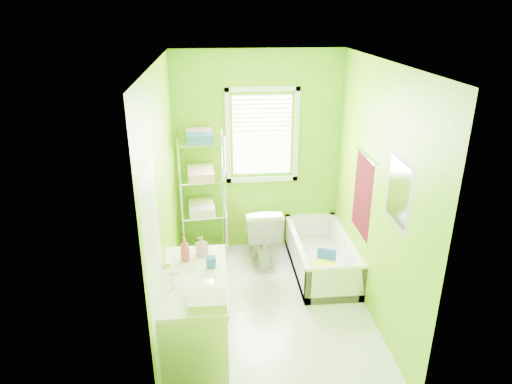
{
  "coord_description": "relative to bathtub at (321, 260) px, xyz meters",
  "views": [
    {
      "loc": [
        -0.55,
        -4.09,
        3.06
      ],
      "look_at": [
        -0.14,
        0.25,
        1.27
      ],
      "focal_mm": 32.0,
      "sensor_mm": 36.0,
      "label": 1
    }
  ],
  "objects": [
    {
      "name": "bathtub",
      "position": [
        0.0,
        0.0,
        0.0
      ],
      "size": [
        0.68,
        1.45,
        0.47
      ],
      "color": "white",
      "rests_on": "ground"
    },
    {
      "name": "vanity",
      "position": [
        -1.48,
        -1.36,
        0.31
      ],
      "size": [
        0.58,
        1.14,
        1.09
      ],
      "color": "white",
      "rests_on": "ground"
    },
    {
      "name": "wire_shelf_unit",
      "position": [
        -1.42,
        0.48,
        0.88
      ],
      "size": [
        0.59,
        0.47,
        1.68
      ],
      "color": "silver",
      "rests_on": "ground"
    },
    {
      "name": "ground",
      "position": [
        -0.71,
        -0.71,
        -0.15
      ],
      "size": [
        2.9,
        2.9,
        0.0
      ],
      "primitive_type": "plane",
      "color": "silver",
      "rests_on": "ground"
    },
    {
      "name": "door",
      "position": [
        -1.75,
        -1.7,
        0.85
      ],
      "size": [
        0.09,
        0.8,
        2.0
      ],
      "color": "white",
      "rests_on": "ground"
    },
    {
      "name": "toilet",
      "position": [
        -0.71,
        0.31,
        0.25
      ],
      "size": [
        0.48,
        0.8,
        0.8
      ],
      "primitive_type": "imported",
      "rotation": [
        0.0,
        0.0,
        3.18
      ],
      "color": "white",
      "rests_on": "ground"
    },
    {
      "name": "room_envelope",
      "position": [
        -0.71,
        -0.71,
        1.4
      ],
      "size": [
        2.14,
        2.94,
        2.62
      ],
      "color": "#66AB08",
      "rests_on": "ground"
    },
    {
      "name": "window",
      "position": [
        -0.66,
        0.72,
        1.47
      ],
      "size": [
        0.92,
        0.05,
        1.22
      ],
      "color": "white",
      "rests_on": "ground"
    },
    {
      "name": "right_wall_decor",
      "position": [
        0.32,
        -0.73,
        1.17
      ],
      "size": [
        0.04,
        1.48,
        1.17
      ],
      "color": "#48080F",
      "rests_on": "ground"
    }
  ]
}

